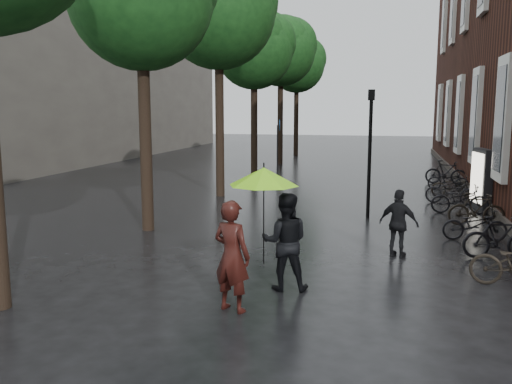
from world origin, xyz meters
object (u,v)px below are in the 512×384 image
(person_burgundy, at_px, (232,256))
(person_black, at_px, (285,242))
(pedestrian_walking, at_px, (399,223))
(ad_lightbox, at_px, (481,179))
(lamp_post, at_px, (370,141))
(parked_bicycles, at_px, (464,200))

(person_burgundy, distance_m, person_black, 1.41)
(pedestrian_walking, xyz_separation_m, ad_lightbox, (2.72, 6.53, 0.24))
(person_burgundy, bearing_deg, lamp_post, -83.34)
(person_burgundy, bearing_deg, ad_lightbox, -97.77)
(lamp_post, bearing_deg, pedestrian_walking, -79.30)
(parked_bicycles, bearing_deg, person_burgundy, -116.69)
(parked_bicycles, bearing_deg, pedestrian_walking, -110.61)
(person_burgundy, height_order, ad_lightbox, ad_lightbox)
(person_burgundy, bearing_deg, pedestrian_walking, -104.65)
(person_burgundy, xyz_separation_m, parked_bicycles, (4.81, 9.56, -0.47))
(person_black, bearing_deg, parked_bicycles, -125.95)
(pedestrian_walking, bearing_deg, person_burgundy, 76.93)
(pedestrian_walking, bearing_deg, parked_bicycles, -89.51)
(person_burgundy, bearing_deg, parked_bicycles, -97.17)
(person_black, bearing_deg, pedestrian_walking, -136.30)
(person_black, distance_m, pedestrian_walking, 3.44)
(person_black, height_order, pedestrian_walking, person_black)
(pedestrian_walking, distance_m, ad_lightbox, 7.08)
(person_burgundy, height_order, pedestrian_walking, person_burgundy)
(person_black, bearing_deg, lamp_post, -109.39)
(ad_lightbox, distance_m, lamp_post, 4.37)
(person_burgundy, distance_m, parked_bicycles, 10.71)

